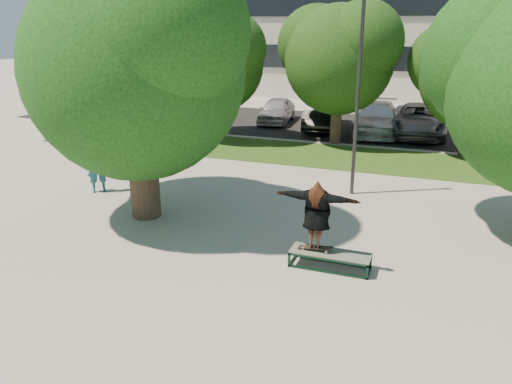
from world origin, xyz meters
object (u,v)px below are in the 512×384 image
at_px(bystander, 97,165).
at_px(car_grey, 419,120).
at_px(car_dark, 323,113).
at_px(tree_left, 134,57).
at_px(grind_box, 330,260).
at_px(lamppost, 358,96).
at_px(car_silver_b, 377,118).
at_px(car_silver_a, 277,110).

bearing_deg(bystander, car_grey, 13.74).
bearing_deg(car_dark, bystander, -117.13).
distance_m(tree_left, car_grey, 15.95).
relative_size(grind_box, bystander, 1.00).
height_order(lamppost, grind_box, lamppost).
distance_m(bystander, car_dark, 13.56).
height_order(car_grey, car_silver_b, car_grey).
height_order(car_dark, car_grey, car_dark).
xyz_separation_m(grind_box, car_dark, (-3.74, 15.47, 0.61)).
height_order(tree_left, car_silver_a, tree_left).
distance_m(grind_box, car_silver_b, 15.21).
bearing_deg(car_silver_a, tree_left, -92.64).
height_order(grind_box, car_silver_b, car_silver_b).
relative_size(grind_box, car_silver_b, 0.35).
distance_m(car_silver_a, car_silver_b, 5.69).
xyz_separation_m(lamppost, bystander, (-7.81, -2.68, -2.25)).
bearing_deg(car_silver_b, car_dark, 169.86).
bearing_deg(lamppost, grind_box, -85.27).
xyz_separation_m(car_dark, car_silver_b, (2.80, -0.30, -0.05)).
distance_m(grind_box, car_dark, 15.93).
bearing_deg(tree_left, car_silver_a, 93.11).
height_order(lamppost, car_dark, lamppost).
height_order(grind_box, car_dark, car_dark).
xyz_separation_m(grind_box, car_grey, (1.06, 15.42, 0.57)).
bearing_deg(car_grey, lamppost, -100.80).
relative_size(bystander, car_silver_a, 0.45).
bearing_deg(tree_left, bystander, 154.06).
bearing_deg(car_dark, car_silver_b, -13.72).
height_order(bystander, car_dark, bystander).
bearing_deg(car_silver_a, grind_box, -73.76).
relative_size(tree_left, car_dark, 1.46).
bearing_deg(bystander, grind_box, -58.10).
relative_size(lamppost, car_grey, 1.12).
xyz_separation_m(grind_box, car_silver_a, (-6.54, 16.19, 0.49)).
bearing_deg(bystander, car_dark, 30.48).
relative_size(tree_left, car_silver_a, 1.79).
bearing_deg(car_silver_b, lamppost, -91.19).
distance_m(tree_left, car_silver_a, 15.22).
height_order(bystander, car_silver_b, bystander).
height_order(lamppost, car_silver_b, lamppost).
distance_m(lamppost, grind_box, 6.15).
distance_m(grind_box, bystander, 8.71).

